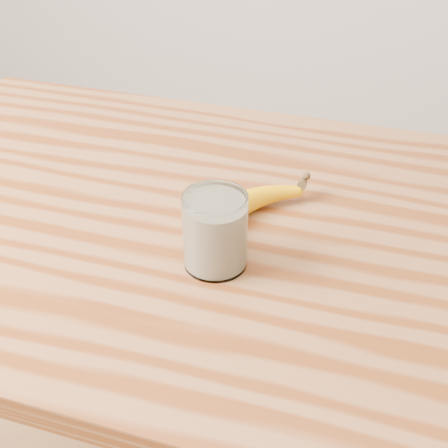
% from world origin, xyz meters
% --- Properties ---
extents(table, '(1.20, 0.80, 0.90)m').
position_xyz_m(table, '(0.00, 0.00, 0.77)').
color(table, '#915D32').
rests_on(table, ground).
extents(smoothie_glass, '(0.09, 0.09, 0.11)m').
position_xyz_m(smoothie_glass, '(0.08, -0.11, 0.95)').
color(smoothie_glass, white).
rests_on(smoothie_glass, table).
extents(banana, '(0.20, 0.33, 0.04)m').
position_xyz_m(banana, '(0.07, 0.00, 0.92)').
color(banana, '#EC9F00').
rests_on(banana, table).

